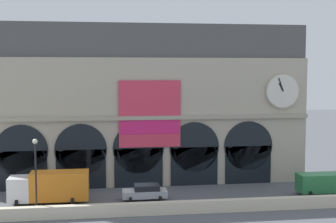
% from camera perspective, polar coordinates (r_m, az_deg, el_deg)
% --- Properties ---
extents(ground_plane, '(200.00, 200.00, 0.00)m').
position_cam_1_polar(ground_plane, '(47.31, -3.16, -10.67)').
color(ground_plane, '#54565B').
extents(quay_parapet_wall, '(90.00, 0.70, 1.12)m').
position_cam_1_polar(quay_parapet_wall, '(42.22, -2.59, -11.81)').
color(quay_parapet_wall, beige).
rests_on(quay_parapet_wall, ground).
extents(station_building, '(38.59, 5.20, 18.00)m').
position_cam_1_polar(station_building, '(53.10, -3.83, 0.60)').
color(station_building, '#B2A891').
rests_on(station_building, ground).
extents(box_truck_midwest, '(7.50, 2.91, 3.12)m').
position_cam_1_polar(box_truck_midwest, '(46.59, -14.22, -8.90)').
color(box_truck_midwest, white).
rests_on(box_truck_midwest, ground).
extents(car_center, '(4.40, 2.22, 1.55)m').
position_cam_1_polar(car_center, '(46.80, -2.82, -9.82)').
color(car_center, '#ADB2B7').
rests_on(car_center, ground).
extents(van_east, '(5.20, 2.48, 2.20)m').
position_cam_1_polar(van_east, '(51.17, 18.41, -8.28)').
color(van_east, '#2D7A42').
rests_on(van_east, ground).
extents(street_lamp_quayside, '(0.44, 0.44, 6.90)m').
position_cam_1_polar(street_lamp_quayside, '(42.32, -15.91, -6.58)').
color(street_lamp_quayside, black).
rests_on(street_lamp_quayside, ground).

